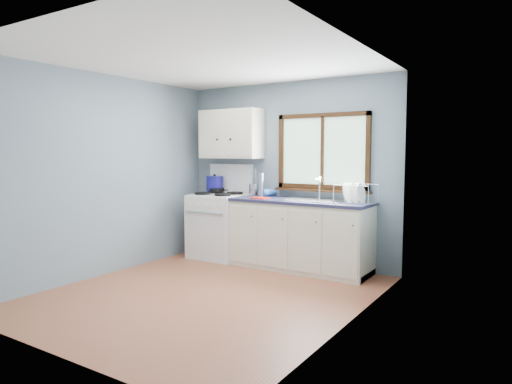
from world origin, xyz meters
The scene contains 19 objects.
floor centered at (0.00, 0.00, -0.01)m, with size 3.20×3.60×0.02m, color #9E5739.
ceiling centered at (0.00, 0.00, 2.51)m, with size 3.20×3.60×0.02m, color white.
wall_back centered at (0.00, 1.81, 1.25)m, with size 3.20×0.02×2.50m, color slate.
wall_front centered at (0.00, -1.81, 1.25)m, with size 3.20×0.02×2.50m, color slate.
wall_left centered at (-1.61, 0.00, 1.25)m, with size 0.02×3.60×2.50m, color slate.
wall_right centered at (1.61, 0.00, 1.25)m, with size 0.02×3.60×2.50m, color slate.
gas_range centered at (-0.95, 1.47, 0.49)m, with size 0.76×0.69×1.36m.
base_cabinets centered at (0.36, 1.49, 0.41)m, with size 1.85×0.60×0.88m.
countertop centered at (0.36, 1.49, 0.90)m, with size 1.89×0.64×0.04m, color #1A1C38.
sink centered at (0.54, 1.49, 0.86)m, with size 0.84×0.46×0.44m.
window centered at (0.54, 1.77, 1.48)m, with size 1.36×0.10×1.03m.
upper_cabinets centered at (-0.85, 1.63, 1.80)m, with size 0.95×0.35×0.70m.
skillet centered at (-1.11, 1.61, 0.98)m, with size 0.38×0.28×0.05m.
stockpot centered at (-1.14, 1.61, 1.07)m, with size 0.32×0.32×0.25m.
utensil_crock centered at (-0.50, 1.70, 1.01)m, with size 0.15×0.15×0.42m.
thermos centered at (-0.32, 1.62, 1.08)m, with size 0.08×0.08×0.33m, color silver.
soap_bottle centered at (-0.29, 1.62, 1.06)m, with size 0.10×0.10×0.27m, color blue.
dish_towel centered at (-0.15, 1.33, 0.93)m, with size 0.22×0.16×0.02m, color red.
dish_rack centered at (1.08, 1.54, 0.98)m, with size 0.48×0.37×0.24m.
Camera 1 is at (3.05, -3.79, 1.53)m, focal length 32.00 mm.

